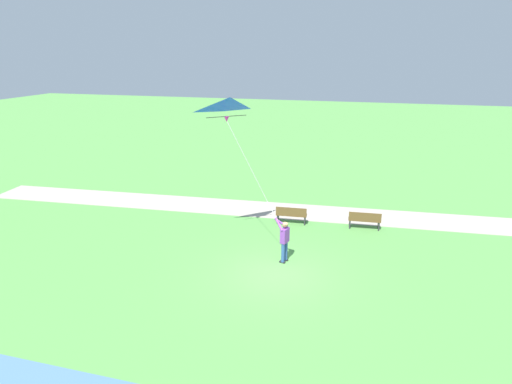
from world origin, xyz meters
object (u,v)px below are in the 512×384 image
Objects in this scene: park_bench_near_walkway at (365,219)px; flying_kite at (230,111)px; person_kite_flyer at (284,238)px; park_bench_far_walkway at (291,214)px.

flying_kite is at bearing 124.49° from park_bench_near_walkway.
person_kite_flyer is 4.09m from park_bench_far_walkway.
person_kite_flyer is 5.40m from flying_kite.
park_bench_near_walkway is at bearing -86.26° from park_bench_far_walkway.
park_bench_far_walkway is at bearing 6.42° from person_kite_flyer.
park_bench_far_walkway is (3.48, -1.90, -5.36)m from flying_kite.
park_bench_far_walkway is at bearing -28.67° from flying_kite.
person_kite_flyer reaches higher than park_bench_near_walkway.
person_kite_flyer is at bearing -173.58° from park_bench_far_walkway.
park_bench_far_walkway is (-0.23, 3.49, 0.00)m from park_bench_near_walkway.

